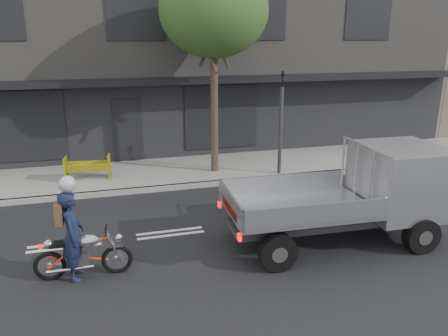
% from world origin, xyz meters
% --- Properties ---
extents(ground, '(80.00, 80.00, 0.00)m').
position_xyz_m(ground, '(0.00, 0.00, 0.00)').
color(ground, black).
rests_on(ground, ground).
extents(sidewalk, '(32.00, 3.20, 0.15)m').
position_xyz_m(sidewalk, '(0.00, 4.70, 0.07)').
color(sidewalk, gray).
rests_on(sidewalk, ground).
extents(kerb, '(32.00, 0.20, 0.15)m').
position_xyz_m(kerb, '(0.00, 3.10, 0.07)').
color(kerb, gray).
rests_on(kerb, ground).
extents(building_main, '(26.00, 10.00, 8.00)m').
position_xyz_m(building_main, '(0.00, 11.30, 4.00)').
color(building_main, slate).
rests_on(building_main, ground).
extents(street_tree, '(3.40, 3.40, 6.74)m').
position_xyz_m(street_tree, '(2.20, 4.20, 5.28)').
color(street_tree, '#382B21').
rests_on(street_tree, ground).
extents(traffic_light_pole, '(0.12, 0.12, 3.50)m').
position_xyz_m(traffic_light_pole, '(4.20, 3.35, 1.65)').
color(traffic_light_pole, '#2D2D30').
rests_on(traffic_light_pole, ground).
extents(motorcycle, '(1.87, 0.54, 0.96)m').
position_xyz_m(motorcycle, '(-1.92, -1.47, 0.50)').
color(motorcycle, black).
rests_on(motorcycle, ground).
extents(rider, '(0.46, 0.67, 1.79)m').
position_xyz_m(rider, '(-2.07, -1.47, 0.89)').
color(rider, '#141B38').
rests_on(rider, ground).
extents(flatbed_ute, '(4.98, 2.22, 2.27)m').
position_xyz_m(flatbed_ute, '(4.64, -1.52, 1.30)').
color(flatbed_ute, black).
rests_on(flatbed_ute, ground).
extents(construction_barrier, '(1.47, 0.72, 0.79)m').
position_xyz_m(construction_barrier, '(-1.92, 4.20, 0.55)').
color(construction_barrier, '#FFF10D').
rests_on(construction_barrier, sidewalk).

